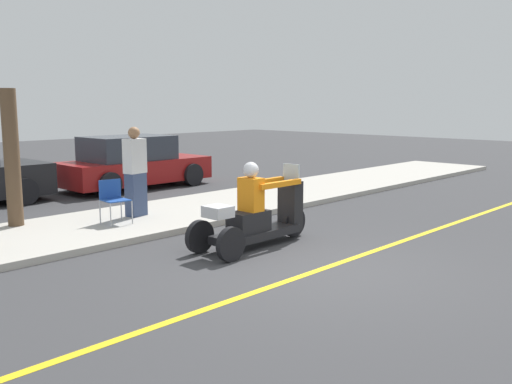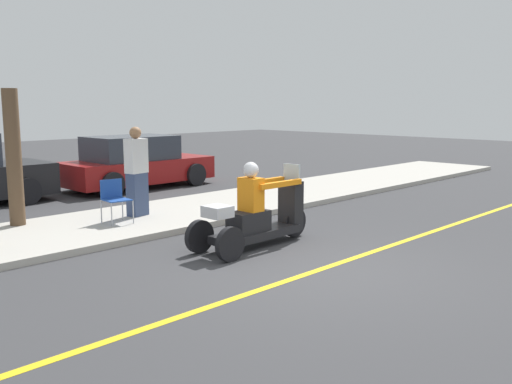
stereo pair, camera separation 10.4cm
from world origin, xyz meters
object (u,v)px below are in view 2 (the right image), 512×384
at_px(tree_trunk, 14,158).
at_px(spectator_end_of_line, 137,173).
at_px(folding_chair_set_back, 114,196).
at_px(parked_car_lot_center, 136,163).
at_px(motorcycle_trike, 257,217).

bearing_deg(tree_trunk, spectator_end_of_line, -22.46).
bearing_deg(spectator_end_of_line, folding_chair_set_back, -159.70).
height_order(folding_chair_set_back, tree_trunk, tree_trunk).
relative_size(parked_car_lot_center, tree_trunk, 1.68).
bearing_deg(folding_chair_set_back, tree_trunk, 141.30).
xyz_separation_m(spectator_end_of_line, parked_car_lot_center, (2.59, 3.91, -0.29)).
relative_size(motorcycle_trike, spectator_end_of_line, 1.37).
relative_size(spectator_end_of_line, parked_car_lot_center, 0.42).
xyz_separation_m(motorcycle_trike, folding_chair_set_back, (-0.92, 2.89, 0.12)).
bearing_deg(spectator_end_of_line, parked_car_lot_center, 56.44).
xyz_separation_m(folding_chair_set_back, tree_trunk, (-1.39, 1.12, 0.76)).
height_order(motorcycle_trike, tree_trunk, tree_trunk).
bearing_deg(folding_chair_set_back, motorcycle_trike, -72.28).
height_order(motorcycle_trike, spectator_end_of_line, spectator_end_of_line).
distance_m(spectator_end_of_line, folding_chair_set_back, 0.82).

